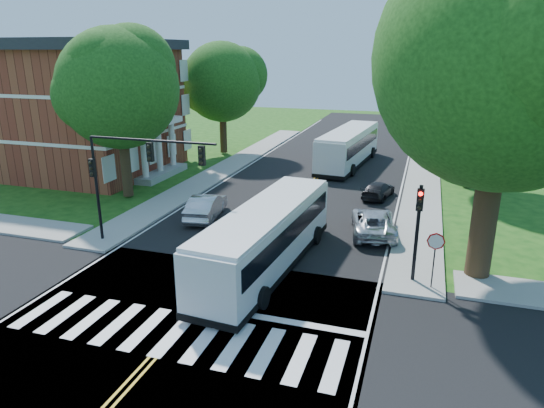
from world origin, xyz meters
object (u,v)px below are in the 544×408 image
at_px(bus_lead, 267,236).
at_px(suv, 373,222).
at_px(bus_follow, 349,146).
at_px(signal_nw, 132,166).
at_px(hatchback, 206,206).
at_px(signal_ne, 418,221).
at_px(dark_sedan, 378,190).

bearing_deg(bus_lead, suv, -120.93).
relative_size(bus_follow, suv, 2.50).
bearing_deg(signal_nw, hatchback, 74.08).
xyz_separation_m(signal_ne, bus_follow, (-6.51, 22.32, -1.26)).
relative_size(signal_nw, dark_sedan, 1.85).
relative_size(bus_follow, dark_sedan, 3.26).
distance_m(bus_follow, suv, 17.22).
relative_size(bus_lead, bus_follow, 0.95).
height_order(bus_lead, suv, bus_lead).
xyz_separation_m(bus_lead, dark_sedan, (3.84, 13.38, -1.06)).
height_order(signal_ne, bus_lead, signal_ne).
bearing_deg(bus_lead, signal_ne, -171.51).
relative_size(signal_nw, suv, 1.42).
bearing_deg(dark_sedan, hatchback, 49.33).
xyz_separation_m(bus_lead, bus_follow, (0.20, 22.81, 0.08)).
bearing_deg(signal_nw, bus_follow, 71.34).
height_order(signal_ne, dark_sedan, signal_ne).
height_order(bus_follow, hatchback, bus_follow).
distance_m(signal_ne, dark_sedan, 13.42).
distance_m(bus_follow, dark_sedan, 10.17).
xyz_separation_m(signal_nw, hatchback, (1.49, 5.22, -3.61)).
relative_size(signal_nw, bus_lead, 0.60).
height_order(signal_nw, signal_ne, signal_nw).
height_order(signal_ne, hatchback, signal_ne).
height_order(signal_ne, suv, signal_ne).
bearing_deg(dark_sedan, signal_ne, 113.51).
relative_size(signal_ne, bus_lead, 0.37).
xyz_separation_m(signal_ne, suv, (-2.39, 5.63, -2.25)).
bearing_deg(signal_ne, bus_lead, -175.78).
distance_m(signal_nw, hatchback, 6.52).
height_order(bus_lead, dark_sedan, bus_lead).
relative_size(signal_ne, suv, 0.87).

